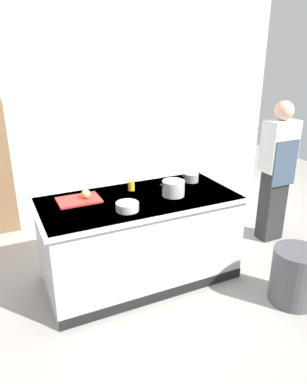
# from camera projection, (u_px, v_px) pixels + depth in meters

# --- Properties ---
(ground_plane) EXTENTS (10.00, 10.00, 0.00)m
(ground_plane) POSITION_uv_depth(u_px,v_px,m) (140.00, 276.00, 3.85)
(ground_plane) COLOR #9E9991
(back_wall) EXTENTS (6.40, 0.12, 3.00)m
(back_wall) POSITION_uv_depth(u_px,v_px,m) (79.00, 107.00, 5.07)
(back_wall) COLOR silver
(back_wall) RESTS_ON ground_plane
(counter_island) EXTENTS (1.98, 0.98, 0.90)m
(counter_island) POSITION_uv_depth(u_px,v_px,m) (140.00, 237.00, 3.68)
(counter_island) COLOR #B7BABF
(counter_island) RESTS_ON ground_plane
(cutting_board) EXTENTS (0.40, 0.28, 0.02)m
(cutting_board) POSITION_uv_depth(u_px,v_px,m) (79.00, 200.00, 3.45)
(cutting_board) COLOR red
(cutting_board) RESTS_ON counter_island
(onion) EXTENTS (0.09, 0.09, 0.09)m
(onion) POSITION_uv_depth(u_px,v_px,m) (86.00, 194.00, 3.45)
(onion) COLOR tan
(onion) RESTS_ON cutting_board
(stock_pot) EXTENTS (0.29, 0.22, 0.15)m
(stock_pot) POSITION_uv_depth(u_px,v_px,m) (173.00, 188.00, 3.56)
(stock_pot) COLOR #B7BABF
(stock_pot) RESTS_ON counter_island
(sauce_pan) EXTENTS (0.22, 0.15, 0.09)m
(sauce_pan) POSITION_uv_depth(u_px,v_px,m) (191.00, 177.00, 3.95)
(sauce_pan) COLOR #99999E
(sauce_pan) RESTS_ON counter_island
(mixing_bowl) EXTENTS (0.21, 0.21, 0.08)m
(mixing_bowl) POSITION_uv_depth(u_px,v_px,m) (127.00, 207.00, 3.23)
(mixing_bowl) COLOR #B7BABF
(mixing_bowl) RESTS_ON counter_island
(juice_cup) EXTENTS (0.07, 0.07, 0.10)m
(juice_cup) POSITION_uv_depth(u_px,v_px,m) (131.00, 186.00, 3.70)
(juice_cup) COLOR yellow
(juice_cup) RESTS_ON counter_island
(trash_bin) EXTENTS (0.44, 0.44, 0.54)m
(trash_bin) POSITION_uv_depth(u_px,v_px,m) (295.00, 276.00, 3.39)
(trash_bin) COLOR #4C4C51
(trash_bin) RESTS_ON ground_plane
(person_chef) EXTENTS (0.38, 0.25, 1.72)m
(person_chef) POSITION_uv_depth(u_px,v_px,m) (277.00, 169.00, 4.33)
(person_chef) COLOR #272727
(person_chef) RESTS_ON ground_plane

